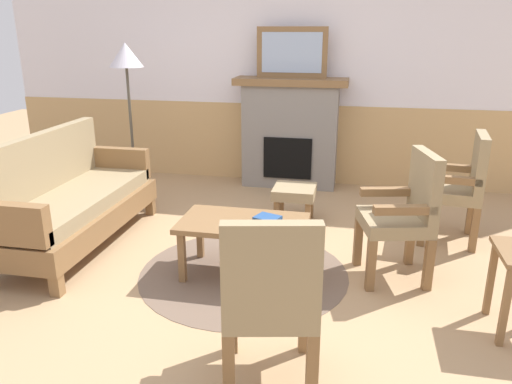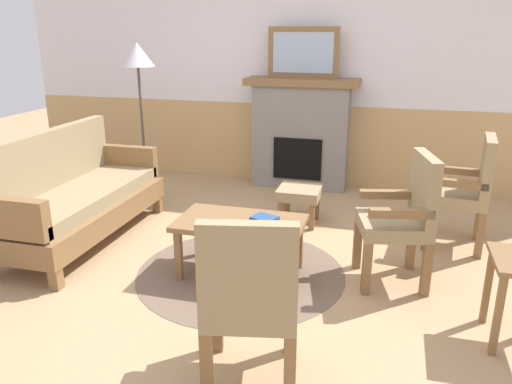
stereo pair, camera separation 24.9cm
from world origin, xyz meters
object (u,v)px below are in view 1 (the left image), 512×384
couch (71,202)px  coffee_table (243,228)px  footstool (294,194)px  armchair_near_fireplace (405,210)px  floor_lamp_by_couch (126,65)px  framed_picture (292,53)px  armchair_by_window_left (461,183)px  book_on_table (267,218)px  armchair_front_left (270,294)px  fireplace (290,132)px

couch → coffee_table: (1.58, -0.24, -0.01)m
footstool → armchair_near_fireplace: armchair_near_fireplace is taller
footstool → floor_lamp_by_couch: size_ratio=0.24×
armchair_near_fireplace → couch: bearing=179.1°
framed_picture → armchair_by_window_left: 2.40m
framed_picture → armchair_near_fireplace: bearing=-61.8°
book_on_table → armchair_front_left: size_ratio=0.18×
couch → floor_lamp_by_couch: floor_lamp_by_couch is taller
framed_picture → armchair_near_fireplace: size_ratio=0.82×
book_on_table → floor_lamp_by_couch: bearing=139.0°
armchair_front_left → armchair_near_fireplace: bearing=61.5°
floor_lamp_by_couch → coffee_table: bearing=-44.8°
book_on_table → floor_lamp_by_couch: floor_lamp_by_couch is taller
framed_picture → book_on_table: framed_picture is taller
footstool → floor_lamp_by_couch: (-1.87, 0.45, 1.17)m
fireplace → couch: size_ratio=0.72×
fireplace → couch: 2.68m
book_on_table → footstool: size_ratio=0.45×
fireplace → armchair_near_fireplace: 2.47m
coffee_table → armchair_by_window_left: bearing=30.5°
book_on_table → armchair_near_fireplace: bearing=8.6°
book_on_table → footstool: (0.06, 1.12, -0.17)m
footstool → armchair_front_left: size_ratio=0.41×
fireplace → footstool: size_ratio=3.25×
footstool → armchair_by_window_left: 1.50m
fireplace → armchair_near_fireplace: (1.16, -2.17, -0.11)m
framed_picture → floor_lamp_by_couch: (-1.66, -0.75, -0.11)m
armchair_front_left → floor_lamp_by_couch: (-2.06, 2.83, 0.91)m
footstool → armchair_by_window_left: bearing=-6.4°
coffee_table → armchair_by_window_left: armchair_by_window_left is taller
fireplace → couch: (-1.60, -2.13, -0.26)m
armchair_front_left → armchair_by_window_left: bearing=59.8°
fireplace → footstool: 1.27m
coffee_table → book_on_table: (0.18, 0.05, 0.07)m
fireplace → armchair_front_left: 3.60m
armchair_near_fireplace → armchair_by_window_left: same height
couch → footstool: bearing=27.1°
fireplace → floor_lamp_by_couch: floor_lamp_by_couch is taller
armchair_by_window_left → armchair_front_left: (-1.29, -2.21, 0.00)m
coffee_table → floor_lamp_by_couch: (-1.64, 1.62, 1.06)m
book_on_table → armchair_by_window_left: armchair_by_window_left is taller
couch → book_on_table: 1.77m
framed_picture → couch: framed_picture is taller
footstool → floor_lamp_by_couch: floor_lamp_by_couch is taller
coffee_table → floor_lamp_by_couch: 2.54m
fireplace → armchair_by_window_left: size_ratio=1.33×
couch → floor_lamp_by_couch: (-0.06, 1.38, 1.05)m
coffee_table → framed_picture: bearing=89.5°
footstool → floor_lamp_by_couch: bearing=166.5°
floor_lamp_by_couch → couch: bearing=-87.7°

